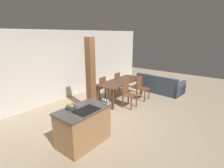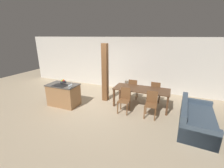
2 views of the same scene
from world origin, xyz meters
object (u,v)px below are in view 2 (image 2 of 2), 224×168
Objects in this scene: dining_chair_far_left at (133,88)px; dining_chair_far_right at (155,91)px; wine_glass_middle at (70,85)px; fruit_bowl at (63,81)px; wine_glass_far at (71,84)px; wine_glass_near at (69,86)px; couch at (195,120)px; timber_post at (105,73)px; dining_chair_near_right at (151,104)px; dining_table at (141,91)px; dining_chair_near_left at (124,100)px; kitchen_island at (64,95)px.

dining_chair_far_left is 1.00× the size of dining_chair_far_right.
fruit_bowl is at bearing 147.57° from wine_glass_middle.
wine_glass_middle is 1.00× the size of wine_glass_far.
couch is at bearing 6.29° from wine_glass_near.
wine_glass_far reaches higher than fruit_bowl.
wine_glass_far is 2.72m from dining_chair_far_left.
couch is (1.39, -1.50, -0.22)m from dining_chair_far_right.
wine_glass_middle reaches higher than couch.
wine_glass_near is at bearing 34.14° from dining_chair_far_right.
fruit_bowl is at bearing -150.53° from timber_post.
dining_chair_near_right is 1.64m from dining_chair_far_left.
dining_chair_near_right is (0.49, -0.66, -0.18)m from dining_table.
dining_chair_near_left is 1.64m from dining_chair_far_right.
dining_table is at bearing 27.03° from wine_glass_middle.
kitchen_island is 4.86m from couch.
wine_glass_middle reaches higher than dining_table.
kitchen_island is at bearing 33.93° from dining_chair_far_left.
timber_post is at bearing 38.24° from kitchen_island.
wine_glass_middle reaches higher than dining_chair_far_left.
dining_chair_near_right is (0.97, 0.00, 0.00)m from dining_chair_near_left.
dining_table is at bearing 70.38° from couch.
couch is (1.39, -0.18, -0.22)m from dining_chair_near_right.
wine_glass_near is at bearing 45.47° from dining_chair_far_left.
kitchen_island is 0.80m from wine_glass_far.
dining_chair_far_right is 0.45× the size of couch.
dining_chair_far_right is (3.47, 1.68, 0.04)m from kitchen_island.
wine_glass_near and wine_glass_far have the same top height.
wine_glass_middle reaches higher than dining_chair_near_right.
kitchen_island is 2.52m from dining_chair_near_left.
fruit_bowl is 0.26× the size of dining_chair_near_right.
dining_table is 0.87× the size of timber_post.
couch is at bearing 5.29° from wine_glass_middle.
wine_glass_middle reaches higher than dining_chair_far_right.
wine_glass_middle reaches higher than fruit_bowl.
wine_glass_middle is 2.77m from dining_chair_far_left.
wine_glass_near is 0.15× the size of dining_chair_near_right.
dining_chair_near_right is at bearing 2.11° from fruit_bowl.
couch is 3.71m from timber_post.
fruit_bowl is at bearing 94.06° from couch.
wine_glass_far is 1.51m from timber_post.
dining_chair_far_left is 2.81m from couch.
dining_chair_far_left is at bearing 45.47° from wine_glass_near.
wine_glass_far is at bearing -165.50° from dining_chair_near_left.
wine_glass_near reaches higher than kitchen_island.
wine_glass_near is 0.15× the size of dining_chair_far_left.
dining_table is 1.06× the size of couch.
kitchen_island is 1.93m from timber_post.
wine_glass_middle is 1.58m from timber_post.
fruit_bowl is 0.88m from wine_glass_near.
fruit_bowl is (-0.15, 0.22, 0.50)m from kitchen_island.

